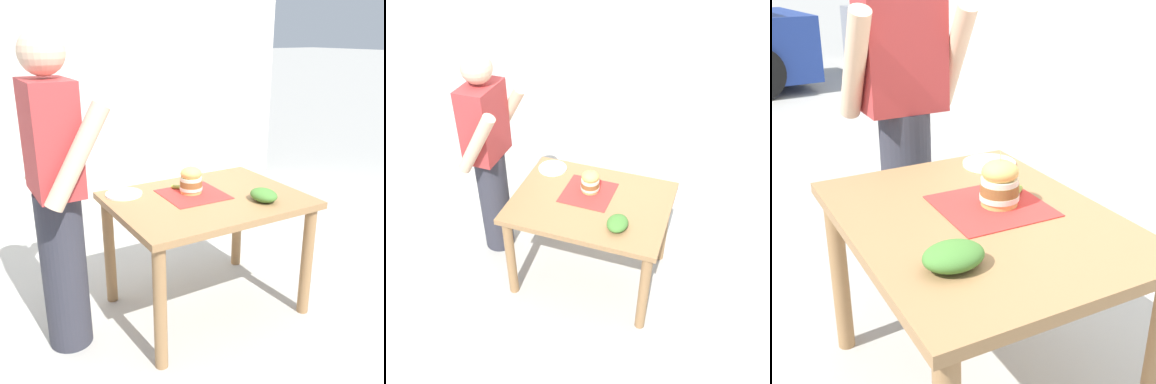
% 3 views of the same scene
% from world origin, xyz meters
% --- Properties ---
extents(patio_table, '(0.84, 1.11, 0.74)m').
position_xyz_m(patio_table, '(0.00, 0.00, 0.62)').
color(patio_table, '#9E7247').
rests_on(patio_table, ground).
extents(serving_paper, '(0.37, 0.37, 0.00)m').
position_xyz_m(serving_paper, '(0.08, 0.05, 0.75)').
color(serving_paper, red).
rests_on(serving_paper, patio_table).
extents(sandwich, '(0.14, 0.14, 0.20)m').
position_xyz_m(sandwich, '(0.11, 0.04, 0.83)').
color(sandwich, '#E5B25B').
rests_on(sandwich, serving_paper).
extents(pickle_spear, '(0.08, 0.08, 0.02)m').
position_xyz_m(pickle_spear, '(0.20, 0.08, 0.76)').
color(pickle_spear, '#8EA83D').
rests_on(pickle_spear, serving_paper).
extents(side_plate_with_forks, '(0.22, 0.22, 0.02)m').
position_xyz_m(side_plate_with_forks, '(0.28, 0.41, 0.75)').
color(side_plate_with_forks, white).
rests_on(side_plate_with_forks, patio_table).
extents(side_salad, '(0.18, 0.14, 0.07)m').
position_xyz_m(side_salad, '(-0.22, -0.25, 0.78)').
color(side_salad, '#477F33').
rests_on(side_salad, patio_table).
extents(diner_across_table, '(0.55, 0.35, 1.69)m').
position_xyz_m(diner_across_table, '(0.09, 0.84, 0.88)').
color(diner_across_table, '#33333D').
rests_on(diner_across_table, ground).
extents(parked_car_near_curb, '(4.31, 2.06, 1.60)m').
position_xyz_m(parked_car_near_curb, '(3.73, 6.29, 0.72)').
color(parked_car_near_curb, gray).
rests_on(parked_car_near_curb, ground).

